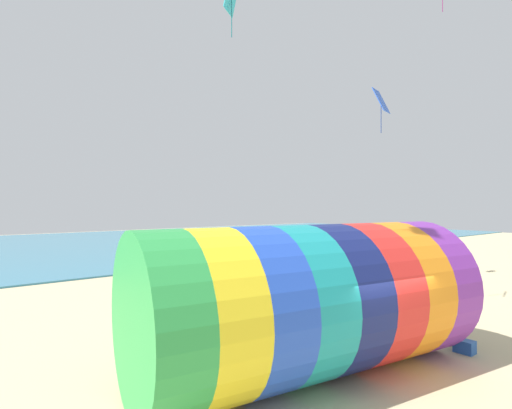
{
  "coord_description": "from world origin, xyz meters",
  "views": [
    {
      "loc": [
        -8.02,
        -5.63,
        4.17
      ],
      "look_at": [
        -0.86,
        3.13,
        4.2
      ],
      "focal_mm": 28.0,
      "sensor_mm": 36.0,
      "label": 1
    }
  ],
  "objects_px": {
    "giant_inflatable_tube": "(308,300)",
    "bystander_mid_beach": "(310,259)",
    "kite_blue_diamond": "(381,101)",
    "bystander_near_water": "(238,266)",
    "cooler_box": "(465,346)",
    "kite_handler": "(447,313)"
  },
  "relations": [
    {
      "from": "kite_blue_diamond",
      "to": "giant_inflatable_tube",
      "type": "bearing_deg",
      "value": -159.92
    },
    {
      "from": "kite_handler",
      "to": "cooler_box",
      "type": "xyz_separation_m",
      "value": [
        -0.53,
        -0.73,
        -0.71
      ]
    },
    {
      "from": "giant_inflatable_tube",
      "to": "bystander_near_water",
      "type": "distance_m",
      "value": 12.01
    },
    {
      "from": "giant_inflatable_tube",
      "to": "bystander_near_water",
      "type": "relative_size",
      "value": 5.08
    },
    {
      "from": "kite_blue_diamond",
      "to": "bystander_near_water",
      "type": "distance_m",
      "value": 11.01
    },
    {
      "from": "giant_inflatable_tube",
      "to": "bystander_mid_beach",
      "type": "bearing_deg",
      "value": 42.76
    },
    {
      "from": "bystander_mid_beach",
      "to": "kite_blue_diamond",
      "type": "bearing_deg",
      "value": -117.18
    },
    {
      "from": "giant_inflatable_tube",
      "to": "kite_blue_diamond",
      "type": "bearing_deg",
      "value": 20.08
    },
    {
      "from": "kite_blue_diamond",
      "to": "bystander_near_water",
      "type": "relative_size",
      "value": 1.02
    },
    {
      "from": "kite_blue_diamond",
      "to": "bystander_near_water",
      "type": "bearing_deg",
      "value": 99.26
    },
    {
      "from": "kite_handler",
      "to": "bystander_mid_beach",
      "type": "relative_size",
      "value": 0.99
    },
    {
      "from": "giant_inflatable_tube",
      "to": "bystander_near_water",
      "type": "bearing_deg",
      "value": 61.54
    },
    {
      "from": "giant_inflatable_tube",
      "to": "bystander_near_water",
      "type": "xyz_separation_m",
      "value": [
        5.71,
        10.53,
        -0.93
      ]
    },
    {
      "from": "bystander_near_water",
      "to": "bystander_mid_beach",
      "type": "relative_size",
      "value": 1.02
    },
    {
      "from": "kite_handler",
      "to": "cooler_box",
      "type": "distance_m",
      "value": 1.15
    },
    {
      "from": "kite_handler",
      "to": "bystander_mid_beach",
      "type": "xyz_separation_m",
      "value": [
        5.79,
        11.05,
        0.01
      ]
    },
    {
      "from": "kite_blue_diamond",
      "to": "bystander_mid_beach",
      "type": "distance_m",
      "value": 11.25
    },
    {
      "from": "bystander_near_water",
      "to": "cooler_box",
      "type": "bearing_deg",
      "value": -95.53
    },
    {
      "from": "giant_inflatable_tube",
      "to": "kite_handler",
      "type": "distance_m",
      "value": 5.23
    },
    {
      "from": "bystander_mid_beach",
      "to": "cooler_box",
      "type": "distance_m",
      "value": 13.39
    },
    {
      "from": "bystander_mid_beach",
      "to": "cooler_box",
      "type": "relative_size",
      "value": 3.36
    },
    {
      "from": "giant_inflatable_tube",
      "to": "cooler_box",
      "type": "distance_m",
      "value": 5.13
    }
  ]
}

